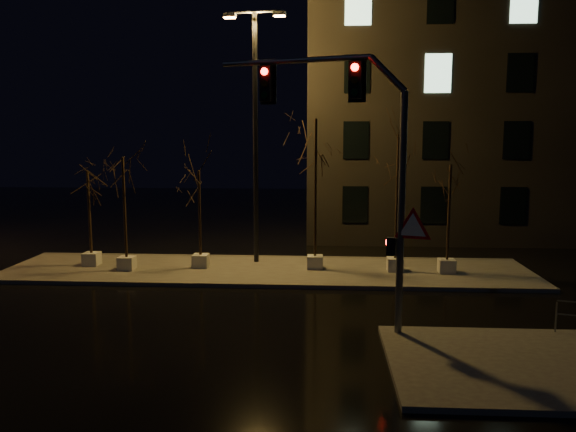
{
  "coord_description": "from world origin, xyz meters",
  "views": [
    {
      "loc": [
        2.33,
        -17.0,
        5.63
      ],
      "look_at": [
        1.07,
        3.18,
        2.8
      ],
      "focal_mm": 35.0,
      "sensor_mm": 36.0,
      "label": 1
    }
  ],
  "objects": [
    {
      "name": "tree_4",
      "position": [
        5.35,
        5.95,
        4.54
      ],
      "size": [
        1.8,
        1.8,
        5.79
      ],
      "color": "beige",
      "rests_on": "median"
    },
    {
      "name": "tree_2",
      "position": [
        -2.85,
        6.13,
        3.37
      ],
      "size": [
        1.8,
        1.8,
        4.24
      ],
      "color": "beige",
      "rests_on": "median"
    },
    {
      "name": "tree_0",
      "position": [
        -7.65,
        6.22,
        3.32
      ],
      "size": [
        1.8,
        1.8,
        4.18
      ],
      "color": "beige",
      "rests_on": "median"
    },
    {
      "name": "building",
      "position": [
        14.0,
        18.0,
        7.5
      ],
      "size": [
        25.0,
        12.0,
        15.0
      ],
      "primitive_type": "cube",
      "color": "black",
      "rests_on": "ground"
    },
    {
      "name": "tree_3",
      "position": [
        2.03,
        6.18,
        5.02
      ],
      "size": [
        1.8,
        1.8,
        6.42
      ],
      "color": "beige",
      "rests_on": "median"
    },
    {
      "name": "streetlight_main",
      "position": [
        -0.6,
        7.35,
        6.36
      ],
      "size": [
        2.7,
        0.56,
        10.77
      ],
      "rotation": [
        0.0,
        0.0,
        -0.1
      ],
      "color": "black",
      "rests_on": "median"
    },
    {
      "name": "median",
      "position": [
        0.0,
        6.0,
        0.07
      ],
      "size": [
        22.0,
        5.0,
        0.15
      ],
      "primitive_type": "cube",
      "color": "#4A4742",
      "rests_on": "ground"
    },
    {
      "name": "traffic_signal_mast",
      "position": [
        3.3,
        -1.13,
        5.23
      ],
      "size": [
        6.06,
        2.04,
        7.74
      ],
      "rotation": [
        0.0,
        0.0,
        -0.3
      ],
      "color": "#515459",
      "rests_on": "sidewalk_corner"
    },
    {
      "name": "sidewalk_corner",
      "position": [
        7.5,
        -3.5,
        0.07
      ],
      "size": [
        7.0,
        5.0,
        0.15
      ],
      "primitive_type": "cube",
      "color": "#4A4742",
      "rests_on": "ground"
    },
    {
      "name": "tree_1",
      "position": [
        -5.84,
        5.49,
        3.81
      ],
      "size": [
        1.8,
        1.8,
        4.82
      ],
      "color": "beige",
      "rests_on": "median"
    },
    {
      "name": "ground",
      "position": [
        0.0,
        0.0,
        0.0
      ],
      "size": [
        90.0,
        90.0,
        0.0
      ],
      "primitive_type": "plane",
      "color": "black",
      "rests_on": "ground"
    },
    {
      "name": "tree_5",
      "position": [
        7.42,
        5.79,
        3.58
      ],
      "size": [
        1.8,
        1.8,
        4.52
      ],
      "color": "beige",
      "rests_on": "median"
    }
  ]
}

